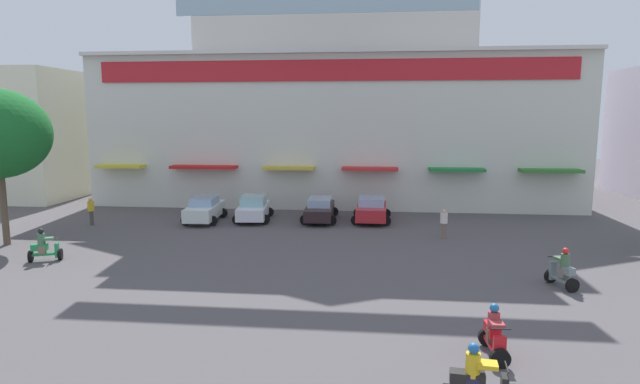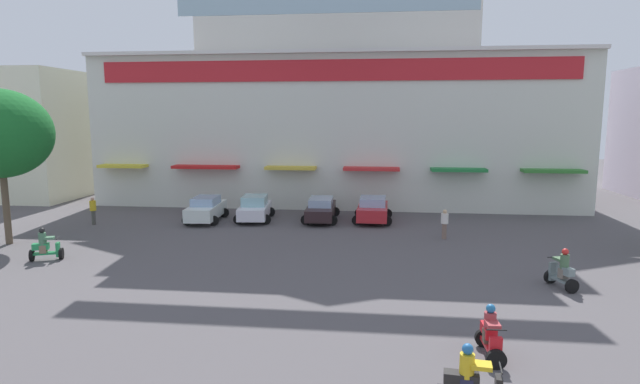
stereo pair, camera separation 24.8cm
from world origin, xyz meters
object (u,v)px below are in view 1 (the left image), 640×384
Objects in this scene: pedestrian_0 at (444,222)px; scooter_rider_4 at (494,335)px; parked_car_3 at (372,209)px; scooter_rider_7 at (44,248)px; parked_car_0 at (205,209)px; scooter_rider_5 at (477,383)px; scooter_rider_6 at (562,271)px; pedestrian_1 at (91,210)px; parked_car_2 at (320,209)px; parked_car_1 at (254,208)px.

scooter_rider_4 is at bearing -92.02° from pedestrian_0.
parked_car_3 is 5.57m from pedestrian_0.
scooter_rider_7 is at bearing 157.67° from scooter_rider_4.
parked_car_0 is 10.12m from scooter_rider_7.
scooter_rider_6 reaches higher than scooter_rider_5.
parked_car_3 is 2.47× the size of scooter_rider_6.
pedestrian_0 is (14.02, -3.01, 0.11)m from parked_car_0.
scooter_rider_6 is at bearing -58.01° from parked_car_3.
parked_car_3 is 2.58× the size of scooter_rider_7.
scooter_rider_6 is at bearing -20.21° from pedestrian_1.
scooter_rider_4 is 19.30m from scooter_rider_7.
scooter_rider_5 reaches higher than scooter_rider_4.
scooter_rider_7 is (-16.89, 10.00, -0.04)m from scooter_rider_5.
pedestrian_0 reaches higher than parked_car_2.
scooter_rider_5 is at bearing -83.32° from parked_car_3.
parked_car_0 is at bearing 123.30° from scooter_rider_5.
parked_car_1 is 9.59m from pedestrian_1.
scooter_rider_6 reaches higher than parked_car_3.
scooter_rider_6 is 0.95× the size of pedestrian_1.
pedestrian_1 is (-18.96, 17.44, 0.29)m from scooter_rider_5.
scooter_rider_6 reaches higher than parked_car_1.
parked_car_3 is 17.86m from scooter_rider_4.
parked_car_2 is 20.96m from scooter_rider_5.
parked_car_1 is 2.42× the size of pedestrian_1.
parked_car_0 reaches higher than parked_car_3.
parked_car_3 is at bearing 3.34° from parked_car_1.
pedestrian_1 is (-20.41, 1.30, 0.05)m from pedestrian_0.
parked_car_0 is at bearing -171.44° from parked_car_2.
parked_car_2 is 1.16× the size of parked_car_3.
parked_car_1 reaches higher than parked_car_2.
scooter_rider_5 is at bearing -119.13° from scooter_rider_6.
pedestrian_0 is (-3.39, 7.46, 0.23)m from scooter_rider_6.
pedestrian_0 is (3.81, -4.07, 0.12)m from parked_car_3.
parked_car_1 is 2.56× the size of scooter_rider_6.
parked_car_2 is at bearing 110.42° from scooter_rider_4.
parked_car_2 is at bearing 11.69° from pedestrian_1.
scooter_rider_6 is 8.20m from pedestrian_0.
parked_car_0 is 6.61m from pedestrian_1.
pedestrian_0 is (7.01, -4.07, 0.16)m from parked_car_2.
parked_car_1 is 20.15m from scooter_rider_4.
pedestrian_0 is at bearing -46.89° from parked_car_3.
parked_car_1 is 18.27m from scooter_rider_6.
pedestrian_1 is at bearing 159.79° from scooter_rider_6.
scooter_rider_5 is (5.57, -20.21, -0.08)m from parked_car_2.
scooter_rider_5 is at bearing -42.60° from pedestrian_1.
parked_car_2 is 15.53m from scooter_rider_6.
scooter_rider_5 is (9.67, -19.78, -0.13)m from parked_car_1.
pedestrian_0 is (11.11, -3.64, 0.11)m from parked_car_1.
scooter_rider_5 is at bearing -30.62° from scooter_rider_7.
pedestrian_1 reaches higher than scooter_rider_5.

